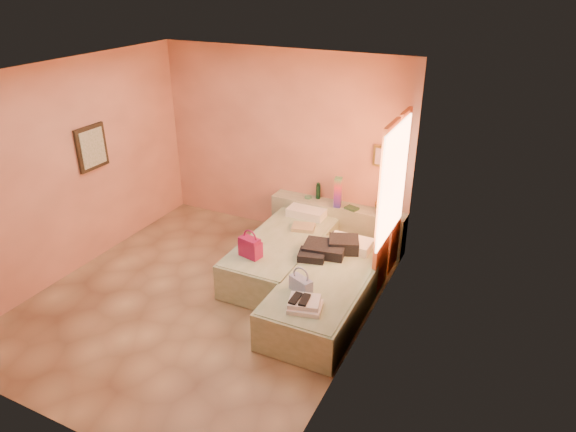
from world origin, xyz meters
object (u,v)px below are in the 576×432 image
object	(u,v)px
flower_vase	(381,207)
blue_handbag	(301,285)
bed_left	(283,254)
bed_right	(326,296)
green_book	(352,208)
headboard_ledge	(337,224)
towel_stack	(305,305)
magenta_handbag	(250,247)
water_bottle	(318,191)

from	to	relation	value
flower_vase	blue_handbag	world-z (taller)	flower_vase
bed_left	blue_handbag	size ratio (longest dim) A/B	7.16
bed_right	green_book	xyz separation A→B (m)	(-0.28, 1.63, 0.42)
headboard_ledge	towel_stack	bearing A→B (deg)	-76.96
magenta_handbag	headboard_ledge	bearing A→B (deg)	84.08
bed_left	magenta_handbag	xyz separation A→B (m)	(-0.16, -0.60, 0.38)
headboard_ledge	flower_vase	size ratio (longest dim) A/B	8.02
water_bottle	flower_vase	distance (m)	1.02
bed_left	green_book	distance (m)	1.23
bed_right	magenta_handbag	bearing A→B (deg)	176.86
headboard_ledge	bed_right	world-z (taller)	headboard_ledge
headboard_ledge	bed_left	bearing A→B (deg)	-109.65
water_bottle	green_book	xyz separation A→B (m)	(0.59, -0.15, -0.11)
flower_vase	magenta_handbag	xyz separation A→B (m)	(-1.20, -1.58, -0.15)
magenta_handbag	towel_stack	world-z (taller)	magenta_handbag
flower_vase	green_book	bearing A→B (deg)	179.60
green_book	towel_stack	xyz separation A→B (m)	(0.31, -2.30, -0.12)
water_bottle	magenta_handbag	bearing A→B (deg)	-96.08
bed_left	towel_stack	world-z (taller)	towel_stack
headboard_ledge	flower_vase	bearing A→B (deg)	-5.95
headboard_ledge	bed_right	bearing A→B (deg)	-72.84
flower_vase	headboard_ledge	bearing A→B (deg)	174.05
green_book	blue_handbag	size ratio (longest dim) A/B	0.65
bed_right	blue_handbag	bearing A→B (deg)	-111.98
water_bottle	towel_stack	size ratio (longest dim) A/B	0.69
green_book	headboard_ledge	bearing A→B (deg)	-177.54
headboard_ledge	flower_vase	world-z (taller)	flower_vase
green_book	flower_vase	xyz separation A→B (m)	(0.42, -0.00, 0.11)
towel_stack	water_bottle	bearing A→B (deg)	110.16
green_book	towel_stack	world-z (taller)	green_book
magenta_handbag	blue_handbag	xyz separation A→B (m)	(0.90, -0.44, -0.04)
bed_left	headboard_ledge	bearing A→B (deg)	69.83
bed_right	water_bottle	bearing A→B (deg)	115.66
headboard_ledge	blue_handbag	size ratio (longest dim) A/B	7.34
bed_left	flower_vase	xyz separation A→B (m)	(1.04, 0.98, 0.53)
magenta_handbag	towel_stack	bearing A→B (deg)	-21.45
magenta_handbag	towel_stack	xyz separation A→B (m)	(1.08, -0.71, -0.08)
bed_left	towel_stack	size ratio (longest dim) A/B	5.71
water_bottle	magenta_handbag	size ratio (longest dim) A/B	0.85
headboard_ledge	green_book	world-z (taller)	green_book
bed_left	magenta_handbag	distance (m)	0.73
blue_handbag	green_book	bearing A→B (deg)	116.91
bed_right	towel_stack	world-z (taller)	towel_stack
headboard_ledge	bed_right	size ratio (longest dim) A/B	1.02
water_bottle	flower_vase	world-z (taller)	flower_vase
bed_right	water_bottle	world-z (taller)	water_bottle
green_book	flower_vase	world-z (taller)	flower_vase
green_book	blue_handbag	world-z (taller)	same
bed_left	water_bottle	bearing A→B (deg)	88.19
headboard_ledge	towel_stack	world-z (taller)	headboard_ledge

